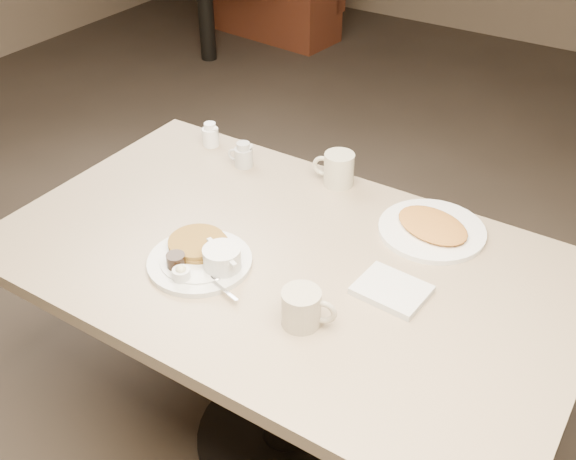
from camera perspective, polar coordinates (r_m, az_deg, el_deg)
The scene contains 9 objects.
room at distance 1.43m, azimuth -0.46°, elevation 18.77°, with size 7.04×8.04×2.84m.
diner_table at distance 1.85m, azimuth -0.34°, elevation -6.36°, with size 1.50×0.90×0.75m.
main_plate at distance 1.71m, azimuth -7.18°, elevation -2.28°, with size 0.35×0.35×0.07m.
coffee_mug_near at distance 1.52m, azimuth 1.25°, elevation -6.58°, with size 0.14×0.11×0.09m.
napkin at distance 1.64m, azimuth 8.76°, elevation -5.05°, with size 0.17×0.14×0.02m.
coffee_mug_far at distance 2.01m, azimuth 4.23°, elevation 5.17°, with size 0.14×0.11×0.10m.
creamer_left at distance 2.11m, azimuth -3.81°, elevation 6.31°, with size 0.08×0.06×0.08m.
creamer_right at distance 2.23m, azimuth -6.58°, elevation 7.97°, with size 0.08×0.07×0.08m.
hash_plate at distance 1.85m, azimuth 12.09°, elevation 0.13°, with size 0.37×0.37×0.04m.
Camera 1 is at (0.75, -1.15, 1.82)m, focal length 42.05 mm.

